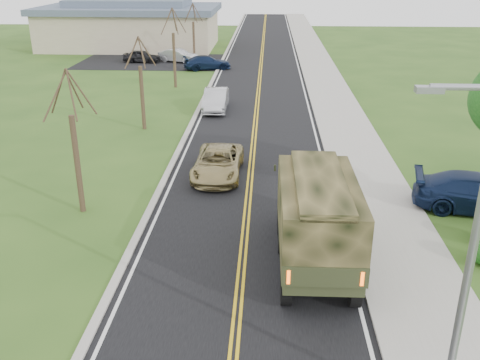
{
  "coord_description": "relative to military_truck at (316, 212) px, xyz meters",
  "views": [
    {
      "loc": [
        0.8,
        -10.19,
        9.91
      ],
      "look_at": [
        -0.26,
        9.44,
        1.8
      ],
      "focal_mm": 40.0,
      "sensor_mm": 36.0,
      "label": 1
    }
  ],
  "objects": [
    {
      "name": "bare_tree_a",
      "position": [
        -9.5,
        3.79,
        0.62
      ],
      "size": [
        1.93,
        2.26,
        6.08
      ],
      "color": "#38281C",
      "rests_on": "ground"
    },
    {
      "name": "lot_car_navy",
      "position": [
        -7.69,
        35.79,
        -1.34
      ],
      "size": [
        4.93,
        3.16,
        1.33
      ],
      "primitive_type": "imported",
      "rotation": [
        0.0,
        0.0,
        1.88
      ],
      "color": "#0F1B37",
      "rests_on": "ground"
    },
    {
      "name": "street_light",
      "position": [
        2.4,
        -6.71,
        2.42
      ],
      "size": [
        1.65,
        0.22,
        8.0
      ],
      "color": "gray",
      "rests_on": "ground"
    },
    {
      "name": "sidewalk_right",
      "position": [
        3.4,
        33.79,
        -1.96
      ],
      "size": [
        3.2,
        120.0,
        0.1
      ],
      "primitive_type": "cube",
      "color": "#9E998E",
      "rests_on": "ground"
    },
    {
      "name": "suv_champagne",
      "position": [
        -4.1,
        8.1,
        -1.33
      ],
      "size": [
        2.39,
        4.96,
        1.36
      ],
      "primitive_type": "imported",
      "rotation": [
        0.0,
        0.0,
        -0.03
      ],
      "color": "#9C8C58",
      "rests_on": "ground"
    },
    {
      "name": "curb_right",
      "position": [
        1.65,
        33.79,
        -1.95
      ],
      "size": [
        0.3,
        120.0,
        0.12
      ],
      "primitive_type": "cube",
      "color": "#9E998E",
      "rests_on": "ground"
    },
    {
      "name": "curb_left",
      "position": [
        -6.65,
        33.79,
        -1.96
      ],
      "size": [
        0.3,
        120.0,
        0.1
      ],
      "primitive_type": "cube",
      "color": "#9E998E",
      "rests_on": "ground"
    },
    {
      "name": "bare_tree_d",
      "position": [
        -9.5,
        39.79,
        0.54
      ],
      "size": [
        1.88,
        2.2,
        5.91
      ],
      "color": "#38281C",
      "rests_on": "ground"
    },
    {
      "name": "commercial_building",
      "position": [
        -18.48,
        49.76,
        0.68
      ],
      "size": [
        25.5,
        21.5,
        5.65
      ],
      "color": "tan",
      "rests_on": "ground"
    },
    {
      "name": "bare_tree_b",
      "position": [
        -9.5,
        15.79,
        0.47
      ],
      "size": [
        1.83,
        2.14,
        5.73
      ],
      "color": "#38281C",
      "rests_on": "ground"
    },
    {
      "name": "lot_car_silver",
      "position": [
        -11.16,
        39.58,
        -1.32
      ],
      "size": [
        4.41,
        2.83,
        1.37
      ],
      "primitive_type": "imported",
      "rotation": [
        0.0,
        0.0,
        1.21
      ],
      "color": "silver",
      "rests_on": "ground"
    },
    {
      "name": "bare_tree_c",
      "position": [
        -9.5,
        27.79,
        0.77
      ],
      "size": [
        2.04,
        2.39,
        6.42
      ],
      "color": "#38281C",
      "rests_on": "ground"
    },
    {
      "name": "sedan_silver",
      "position": [
        -5.41,
        20.58,
        -1.26
      ],
      "size": [
        1.61,
        4.55,
        1.49
      ],
      "primitive_type": "imported",
      "rotation": [
        0.0,
        0.0,
        0.01
      ],
      "color": "#B7B7BC",
      "rests_on": "ground"
    },
    {
      "name": "military_truck",
      "position": [
        0.0,
        0.0,
        0.0
      ],
      "size": [
        2.53,
        7.06,
        3.5
      ],
      "rotation": [
        0.0,
        0.0,
        0.01
      ],
      "color": "black",
      "rests_on": "ground"
    },
    {
      "name": "road",
      "position": [
        -2.5,
        33.79,
        -2.0
      ],
      "size": [
        8.0,
        120.0,
        0.01
      ],
      "primitive_type": "cube",
      "color": "black",
      "rests_on": "ground"
    },
    {
      "name": "lot_car_dark",
      "position": [
        -14.94,
        39.22,
        -1.36
      ],
      "size": [
        3.88,
        1.77,
        1.29
      ],
      "primitive_type": "imported",
      "rotation": [
        0.0,
        0.0,
        1.5
      ],
      "color": "black",
      "rests_on": "ground"
    }
  ]
}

